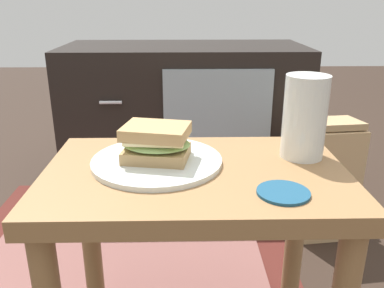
{
  "coord_description": "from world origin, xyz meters",
  "views": [
    {
      "loc": [
        -0.02,
        -0.68,
        0.76
      ],
      "look_at": [
        -0.01,
        0.0,
        0.51
      ],
      "focal_mm": 37.49,
      "sensor_mm": 36.0,
      "label": 1
    }
  ],
  "objects_px": {
    "sandwich_front": "(156,142)",
    "beer_glass": "(304,119)",
    "plate": "(157,161)",
    "coaster": "(283,193)",
    "tv_cabinet": "(185,116)",
    "paper_bag": "(324,179)"
  },
  "relations": [
    {
      "from": "sandwich_front",
      "to": "beer_glass",
      "type": "distance_m",
      "value": 0.29
    },
    {
      "from": "beer_glass",
      "to": "paper_bag",
      "type": "height_order",
      "value": "beer_glass"
    },
    {
      "from": "sandwich_front",
      "to": "tv_cabinet",
      "type": "bearing_deg",
      "value": 86.49
    },
    {
      "from": "beer_glass",
      "to": "coaster",
      "type": "xyz_separation_m",
      "value": [
        -0.07,
        -0.16,
        -0.08
      ]
    },
    {
      "from": "coaster",
      "to": "paper_bag",
      "type": "distance_m",
      "value": 0.73
    },
    {
      "from": "plate",
      "to": "beer_glass",
      "type": "height_order",
      "value": "beer_glass"
    },
    {
      "from": "plate",
      "to": "coaster",
      "type": "xyz_separation_m",
      "value": [
        0.21,
        -0.13,
        -0.0
      ]
    },
    {
      "from": "plate",
      "to": "sandwich_front",
      "type": "height_order",
      "value": "sandwich_front"
    },
    {
      "from": "tv_cabinet",
      "to": "sandwich_front",
      "type": "height_order",
      "value": "tv_cabinet"
    },
    {
      "from": "tv_cabinet",
      "to": "beer_glass",
      "type": "relative_size",
      "value": 5.9
    },
    {
      "from": "plate",
      "to": "tv_cabinet",
      "type": "bearing_deg",
      "value": 86.49
    },
    {
      "from": "plate",
      "to": "coaster",
      "type": "bearing_deg",
      "value": -31.68
    },
    {
      "from": "plate",
      "to": "coaster",
      "type": "relative_size",
      "value": 2.88
    },
    {
      "from": "paper_bag",
      "to": "tv_cabinet",
      "type": "bearing_deg",
      "value": 136.32
    },
    {
      "from": "tv_cabinet",
      "to": "coaster",
      "type": "bearing_deg",
      "value": -81.57
    },
    {
      "from": "tv_cabinet",
      "to": "sandwich_front",
      "type": "xyz_separation_m",
      "value": [
        -0.06,
        -0.92,
        0.21
      ]
    },
    {
      "from": "plate",
      "to": "sandwich_front",
      "type": "distance_m",
      "value": 0.04
    },
    {
      "from": "tv_cabinet",
      "to": "plate",
      "type": "bearing_deg",
      "value": -93.51
    },
    {
      "from": "plate",
      "to": "paper_bag",
      "type": "distance_m",
      "value": 0.75
    },
    {
      "from": "sandwich_front",
      "to": "beer_glass",
      "type": "height_order",
      "value": "beer_glass"
    },
    {
      "from": "beer_glass",
      "to": "tv_cabinet",
      "type": "bearing_deg",
      "value": 104.51
    },
    {
      "from": "beer_glass",
      "to": "coaster",
      "type": "distance_m",
      "value": 0.19
    }
  ]
}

